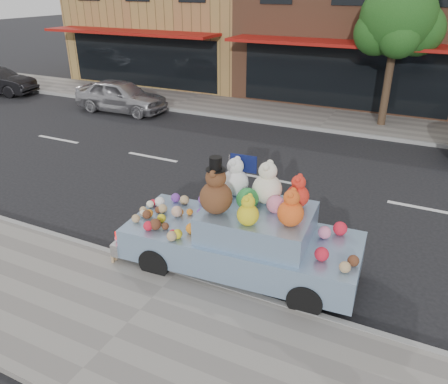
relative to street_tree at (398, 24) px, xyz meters
The scene contains 10 objects.
ground 7.79m from the street_tree, 107.20° to the right, with size 120.00×120.00×0.00m, color black.
near_sidewalk 13.70m from the street_tree, 98.83° to the right, with size 60.00×3.00×0.12m, color gray.
far_sidewalk 4.16m from the street_tree, behind, with size 60.00×3.00×0.12m, color gray.
near_kerb 12.28m from the street_tree, 99.96° to the right, with size 60.00×0.12×0.13m, color gray.
far_kerb 4.44m from the street_tree, 142.59° to the right, with size 60.00×0.12×0.13m, color gray.
storefront_left 13.19m from the street_tree, 155.73° to the left, with size 10.00×9.80×7.30m.
storefront_mid 5.79m from the street_tree, 110.50° to the left, with size 10.00×9.80×7.30m.
street_tree is the anchor object (origin of this frame).
car_silver 11.05m from the street_tree, 166.01° to the right, with size 1.61×4.00×1.36m, color #A3A2A7.
art_car 11.25m from the street_tree, 95.49° to the right, with size 4.59×2.05×2.38m.
Camera 1 is at (3.71, -10.61, 4.94)m, focal length 35.00 mm.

